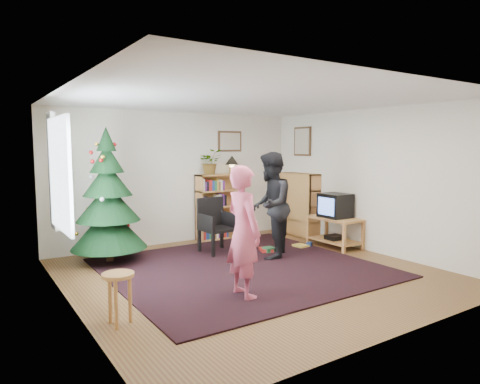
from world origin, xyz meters
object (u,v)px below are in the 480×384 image
bookshelf_right (299,204)px  potted_plant (210,162)px  picture_back (230,141)px  picture_right (302,141)px  christmas_tree (108,207)px  table_lamp (232,161)px  bookshelf_back (219,206)px  crt_tv (335,205)px  stool (118,285)px  armchair (215,223)px  tv_stand (335,229)px  person_by_chair (270,205)px  person_standing (244,232)px

bookshelf_right → potted_plant: size_ratio=2.65×
picture_back → picture_right: bearing=-28.7°
christmas_tree → table_lamp: bearing=12.4°
bookshelf_back → crt_tv: (1.40, -1.80, 0.10)m
crt_tv → stool: crt_tv is taller
picture_back → table_lamp: picture_back is taller
table_lamp → picture_right: bearing=-23.5°
bookshelf_right → armchair: 2.20m
bookshelf_right → table_lamp: size_ratio=3.59×
tv_stand → armchair: 2.23m
picture_back → person_by_chair: bearing=-101.9°
person_standing → person_by_chair: size_ratio=0.92×
crt_tv → stool: 4.61m
picture_right → christmas_tree: bearing=-180.0°
potted_plant → picture_back: bearing=14.2°
picture_back → crt_tv: size_ratio=1.10×
picture_right → table_lamp: 1.54m
tv_stand → stool: (-4.42, -1.29, 0.10)m
crt_tv → table_lamp: size_ratio=1.38×
christmas_tree → picture_back: bearing=15.0°
tv_stand → person_standing: bearing=-155.9°
picture_back → person_standing: (-1.80, -3.22, -1.14)m
picture_back → picture_right: (1.33, -0.73, 0.00)m
bookshelf_back → person_standing: bearing=-115.5°
stool → person_by_chair: person_by_chair is taller
potted_plant → table_lamp: 0.50m
potted_plant → table_lamp: bearing=0.0°
person_standing → picture_right: bearing=-50.0°
potted_plant → person_by_chair: bearing=-85.8°
christmas_tree → stool: 2.62m
picture_back → table_lamp: bearing=-103.8°
person_standing → potted_plant: size_ratio=3.29×
christmas_tree → armchair: 1.81m
person_by_chair → person_standing: bearing=-1.9°
christmas_tree → crt_tv: size_ratio=4.29×
bookshelf_right → person_standing: (-2.99, -2.41, 0.14)m
christmas_tree → person_by_chair: bearing=-27.2°
potted_plant → christmas_tree: bearing=-164.9°
picture_right → christmas_tree: size_ratio=0.28×
potted_plant → stool: bearing=-132.3°
person_standing → bookshelf_right: bearing=-49.7°
picture_back → picture_right: size_ratio=0.92×
crt_tv → person_by_chair: person_by_chair is taller
bookshelf_back → potted_plant: size_ratio=2.65×
person_by_chair → picture_back: bearing=-146.8°
bookshelf_back → person_by_chair: size_ratio=0.74×
stool → table_lamp: (3.32, 3.09, 1.12)m
tv_stand → crt_tv: (-0.00, 0.00, 0.44)m
christmas_tree → armchair: (1.73, -0.35, -0.38)m
bookshelf_right → crt_tv: bearing=173.8°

